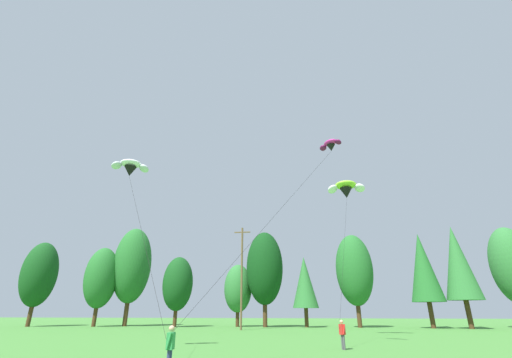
# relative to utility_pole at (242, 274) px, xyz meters

# --- Properties ---
(treeline_tree_a) EXTENTS (5.19, 5.19, 12.56)m
(treeline_tree_a) POSITION_rel_utility_pole_xyz_m (-33.27, 5.15, 0.94)
(treeline_tree_a) COLOR #472D19
(treeline_tree_a) RESTS_ON ground_plane
(treeline_tree_b) EXTENTS (4.94, 4.94, 11.65)m
(treeline_tree_b) POSITION_rel_utility_pole_xyz_m (-23.37, 6.22, 0.38)
(treeline_tree_b) COLOR #472D19
(treeline_tree_b) RESTS_ON ground_plane
(treeline_tree_c) EXTENTS (5.89, 5.89, 15.14)m
(treeline_tree_c) POSITION_rel_utility_pole_xyz_m (-19.57, 8.31, 2.50)
(treeline_tree_c) COLOR #472D19
(treeline_tree_c) RESTS_ON ground_plane
(treeline_tree_d) EXTENTS (4.51, 4.51, 10.02)m
(treeline_tree_d) POSITION_rel_utility_pole_xyz_m (-11.01, 6.69, -0.60)
(treeline_tree_d) COLOR #472D19
(treeline_tree_d) RESTS_ON ground_plane
(treeline_tree_e) EXTENTS (4.23, 4.23, 9.00)m
(treeline_tree_e) POSITION_rel_utility_pole_xyz_m (-2.12, 9.02, -1.22)
(treeline_tree_e) COLOR #472D19
(treeline_tree_e) RESTS_ON ground_plane
(treeline_tree_f) EXTENTS (5.53, 5.53, 13.80)m
(treeline_tree_f) POSITION_rel_utility_pole_xyz_m (2.17, 7.91, 1.69)
(treeline_tree_f) COLOR #472D19
(treeline_tree_f) RESTS_ON ground_plane
(treeline_tree_g) EXTENTS (3.79, 3.79, 9.94)m
(treeline_tree_g) POSITION_rel_utility_pole_xyz_m (8.14, 8.42, -0.44)
(treeline_tree_g) COLOR #472D19
(treeline_tree_g) RESTS_ON ground_plane
(treeline_tree_h) EXTENTS (5.34, 5.34, 13.10)m
(treeline_tree_h) POSITION_rel_utility_pole_xyz_m (15.56, 8.42, 1.27)
(treeline_tree_h) COLOR #472D19
(treeline_tree_h) RESTS_ON ground_plane
(treeline_tree_i) EXTENTS (4.43, 4.43, 12.88)m
(treeline_tree_i) POSITION_rel_utility_pole_xyz_m (25.10, 7.63, 1.40)
(treeline_tree_i) COLOR #472D19
(treeline_tree_i) RESTS_ON ground_plane
(treeline_tree_j) EXTENTS (4.60, 4.60, 13.65)m
(treeline_tree_j) POSITION_rel_utility_pole_xyz_m (29.54, 6.74, 1.89)
(treeline_tree_j) COLOR #472D19
(treeline_tree_j) RESTS_ON ground_plane
(treeline_tree_k) EXTENTS (5.51, 5.51, 13.73)m
(treeline_tree_k) POSITION_rel_utility_pole_xyz_m (37.59, 8.80, 1.65)
(treeline_tree_k) COLOR #472D19
(treeline_tree_k) RESTS_ON ground_plane
(utility_pole) EXTENTS (2.20, 0.26, 12.78)m
(utility_pole) POSITION_rel_utility_pole_xyz_m (0.00, 0.00, 0.00)
(utility_pole) COLOR brown
(utility_pole) RESTS_ON ground_plane
(kite_flyer_near) EXTENTS (0.26, 0.58, 1.69)m
(kite_flyer_near) POSITION_rel_utility_pole_xyz_m (2.65, -30.87, -5.68)
(kite_flyer_near) COLOR navy
(kite_flyer_near) RESTS_ON ground_plane
(kite_flyer_mid) EXTENTS (0.41, 0.60, 1.69)m
(kite_flyer_mid) POSITION_rel_utility_pole_xyz_m (10.09, -21.29, -5.68)
(kite_flyer_mid) COLOR #4C4C51
(kite_flyer_mid) RESTS_ON ground_plane
(parafoil_kite_high_magenta) EXTENTS (8.98, 11.45, 13.75)m
(parafoil_kite_high_magenta) POSITION_rel_utility_pole_xyz_m (10.51, -20.28, 7.74)
(parafoil_kite_high_magenta) COLOR #D12893
(parafoil_kite_mid_lime_white) EXTENTS (4.81, 11.04, 13.67)m
(parafoil_kite_mid_lime_white) POSITION_rel_utility_pole_xyz_m (12.72, -11.05, 7.28)
(parafoil_kite_mid_lime_white) COLOR #93D633
(parafoil_kite_far_white) EXTENTS (7.40, 7.14, 10.85)m
(parafoil_kite_far_white) POSITION_rel_utility_pole_xyz_m (-3.63, -24.62, 4.80)
(parafoil_kite_far_white) COLOR white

